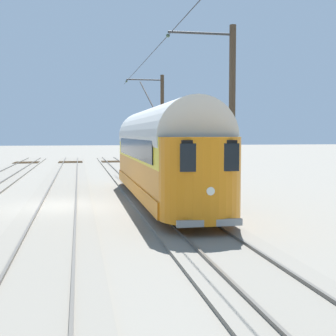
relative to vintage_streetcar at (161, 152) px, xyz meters
name	(u,v)px	position (x,y,z in m)	size (l,w,h in m)	color
ground_plane	(58,208)	(4.52, 0.92, -2.25)	(220.00, 220.00, 0.00)	gray
track_streetcar_siding	(164,203)	(0.00, 0.60, -2.20)	(2.80, 80.00, 0.18)	slate
track_adjacent_siding	(59,206)	(4.52, 0.60, -2.20)	(2.80, 80.00, 0.18)	slate
vintage_streetcar	(161,152)	(0.00, 0.00, 0.00)	(2.65, 16.01, 6.02)	orange
catenary_pole_foreground	(161,122)	(-2.69, -15.21, 1.74)	(2.99, 0.28, 7.64)	#423323
catenary_pole_mid_near	(230,112)	(-2.69, 1.59, 1.74)	(2.99, 0.28, 7.64)	#423323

